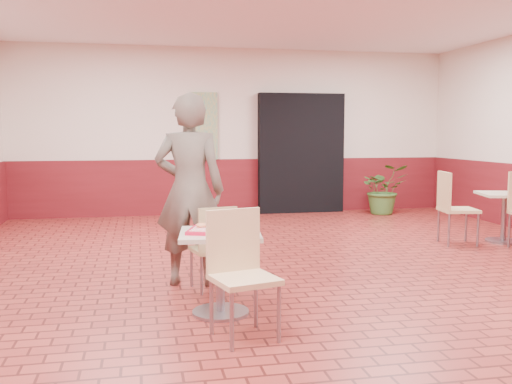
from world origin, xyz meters
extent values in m
cube|color=maroon|center=(0.00, 0.00, 0.00)|extent=(8.00, 10.00, 0.01)
cube|color=beige|center=(0.00, 5.00, 1.50)|extent=(8.00, 0.01, 3.00)
cube|color=#5E1217|center=(0.00, 4.98, 0.50)|extent=(8.00, 0.04, 1.00)
cube|color=black|center=(1.20, 4.88, 1.10)|extent=(1.60, 0.22, 2.20)
cube|color=gray|center=(-0.60, 4.94, 1.60)|extent=(0.50, 0.03, 1.20)
cube|color=beige|center=(-1.10, -0.78, 0.67)|extent=(0.65, 0.65, 0.04)
cylinder|color=gray|center=(-1.10, -0.78, 0.32)|extent=(0.07, 0.07, 0.65)
cylinder|color=gray|center=(-1.10, -0.78, 0.01)|extent=(0.47, 0.47, 0.03)
cube|color=#E9C18C|center=(-1.01, -1.38, 0.44)|extent=(0.52, 0.52, 0.04)
cube|color=#E9C18C|center=(-1.06, -1.19, 0.69)|extent=(0.42, 0.14, 0.47)
cylinder|color=gray|center=(-1.14, -1.60, 0.21)|extent=(0.03, 0.03, 0.42)
cylinder|color=gray|center=(-0.79, -1.51, 0.21)|extent=(0.03, 0.03, 0.42)
cylinder|color=gray|center=(-1.24, -1.25, 0.21)|extent=(0.03, 0.03, 0.42)
cylinder|color=gray|center=(-0.88, -1.15, 0.21)|extent=(0.03, 0.03, 0.42)
cube|color=tan|center=(-1.07, -0.03, 0.38)|extent=(0.44, 0.44, 0.04)
cube|color=tan|center=(-1.04, -0.19, 0.60)|extent=(0.37, 0.10, 0.41)
cylinder|color=gray|center=(-0.95, 0.16, 0.18)|extent=(0.03, 0.03, 0.36)
cylinder|color=gray|center=(-1.26, 0.10, 0.18)|extent=(0.03, 0.03, 0.36)
cylinder|color=gray|center=(-0.89, -0.15, 0.18)|extent=(0.03, 0.03, 0.36)
cylinder|color=gray|center=(-1.20, -0.21, 0.18)|extent=(0.03, 0.03, 0.36)
imported|color=#5F5649|center=(-1.26, 0.19, 0.93)|extent=(0.76, 0.59, 1.86)
cube|color=red|center=(-1.10, -0.78, 0.70)|extent=(0.49, 0.38, 0.03)
cube|color=#E18585|center=(-1.10, -0.78, 0.71)|extent=(0.44, 0.33, 0.00)
torus|color=#EF8F57|center=(-1.24, -0.69, 0.73)|extent=(0.11, 0.11, 0.03)
ellipsoid|color=#EF9846|center=(-1.02, -0.80, 0.73)|extent=(0.16, 0.11, 0.04)
cube|color=silver|center=(-1.02, -0.80, 0.76)|extent=(0.14, 0.09, 0.01)
ellipsoid|color=#B87019|center=(-1.08, -0.78, 0.72)|extent=(0.04, 0.03, 0.02)
cylinder|color=white|center=(-0.97, -0.69, 0.76)|extent=(0.07, 0.07, 0.09)
cylinder|color=blue|center=(-0.97, -0.69, 0.76)|extent=(0.07, 0.07, 0.02)
cube|color=beige|center=(3.10, 1.52, 0.65)|extent=(0.64, 0.64, 0.04)
cylinder|color=gray|center=(3.10, 1.52, 0.32)|extent=(0.07, 0.07, 0.64)
cylinder|color=gray|center=(3.10, 1.52, 0.01)|extent=(0.46, 0.46, 0.03)
cube|color=#DAC083|center=(2.42, 1.51, 0.46)|extent=(0.51, 0.51, 0.04)
cube|color=#DAC083|center=(2.22, 1.55, 0.72)|extent=(0.11, 0.45, 0.49)
cylinder|color=gray|center=(2.57, 1.29, 0.22)|extent=(0.03, 0.03, 0.44)
cylinder|color=gray|center=(2.64, 1.67, 0.22)|extent=(0.03, 0.03, 0.44)
cylinder|color=gray|center=(2.20, 1.36, 0.22)|extent=(0.03, 0.03, 0.44)
cylinder|color=gray|center=(2.26, 1.73, 0.22)|extent=(0.03, 0.03, 0.44)
cylinder|color=gray|center=(2.94, 1.17, 0.22)|extent=(0.03, 0.03, 0.44)
imported|color=#3C6A2A|center=(2.62, 4.34, 0.46)|extent=(0.91, 0.82, 0.92)
camera|label=1|loc=(-1.73, -5.32, 1.49)|focal=40.00mm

